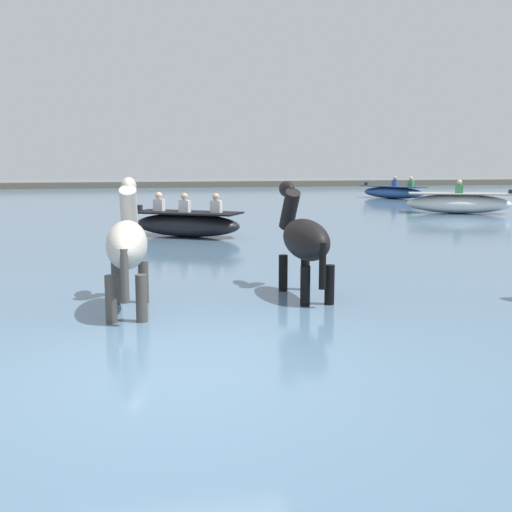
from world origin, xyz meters
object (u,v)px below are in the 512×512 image
Objects in this scene: boat_mid_outer at (458,203)px; boat_near_port at (393,192)px; horse_trailing_black at (304,242)px; boat_far_inshore at (187,224)px; horse_lead_pinto at (127,248)px.

boat_near_port is (1.06, 8.41, -0.05)m from boat_mid_outer.
horse_trailing_black reaches higher than boat_far_inshore.
boat_mid_outer is 8.47m from boat_near_port.
boat_far_inshore is (-1.05, 7.38, -0.45)m from horse_trailing_black.
boat_far_inshore is at bearing -129.80° from boat_near_port.
horse_lead_pinto is 24.75m from boat_near_port.
boat_mid_outer is (9.12, 12.45, -0.42)m from horse_trailing_black.
horse_trailing_black reaches higher than boat_mid_outer.
boat_near_port is at bearing 82.84° from boat_mid_outer.
boat_far_inshore is (-11.22, -13.47, 0.02)m from boat_near_port.
boat_near_port is at bearing 59.30° from horse_lead_pinto.
horse_lead_pinto reaches higher than boat_mid_outer.
horse_lead_pinto is 17.32m from boat_mid_outer.
horse_lead_pinto is 2.50m from horse_trailing_black.
horse_lead_pinto is 7.95m from boat_far_inshore.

